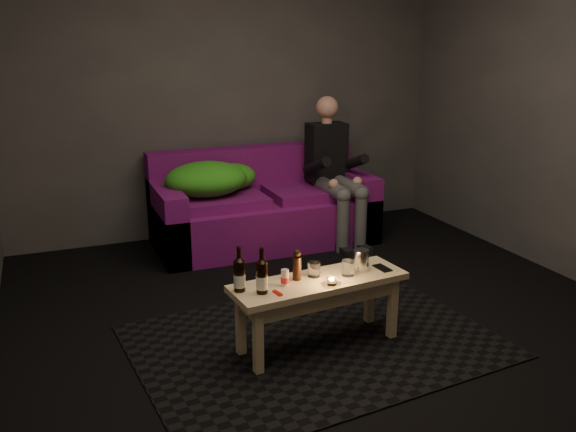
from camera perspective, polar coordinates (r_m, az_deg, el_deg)
name	(u,v)px	position (r m, az deg, el deg)	size (l,w,h in m)	color
floor	(341,331)	(3.87, 4.97, -10.67)	(4.50, 4.50, 0.00)	black
room	(313,57)	(3.87, 2.34, 14.69)	(4.50, 4.50, 4.50)	silver
rug	(315,341)	(3.73, 2.51, -11.63)	(2.08, 1.51, 0.01)	black
sofa	(263,210)	(5.38, -2.39, 0.61)	(1.89, 0.85, 0.81)	#660E6B
green_blanket	(210,179)	(5.16, -7.30, 3.44)	(0.83, 0.57, 0.28)	#248F1A
person	(334,168)	(5.39, 4.29, 4.54)	(0.34, 0.78, 1.26)	black
coffee_table	(319,291)	(3.54, 2.91, -7.05)	(1.07, 0.43, 0.43)	#F0C78C
beer_bottle_a	(239,275)	(3.33, -4.57, -5.50)	(0.06, 0.06, 0.26)	black
beer_bottle_b	(262,276)	(3.30, -2.45, -5.67)	(0.07, 0.07, 0.26)	black
salt_shaker	(285,277)	(3.41, -0.29, -5.78)	(0.04, 0.04, 0.09)	silver
pepper_mill	(297,268)	(3.48, 0.84, -4.92)	(0.05, 0.05, 0.14)	black
tumbler_back	(314,269)	(3.54, 2.44, -5.00)	(0.07, 0.07, 0.09)	white
tealight	(332,281)	(3.44, 4.11, -6.08)	(0.06, 0.06, 0.04)	white
tumbler_front	(348,268)	(3.56, 5.63, -4.87)	(0.07, 0.07, 0.09)	white
steel_cup	(361,260)	(3.64, 6.85, -4.11)	(0.09, 0.09, 0.13)	silver
smartphone	(382,268)	(3.70, 8.82, -4.83)	(0.06, 0.13, 0.01)	black
red_lighter	(278,293)	(3.31, -0.99, -7.22)	(0.02, 0.07, 0.01)	red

